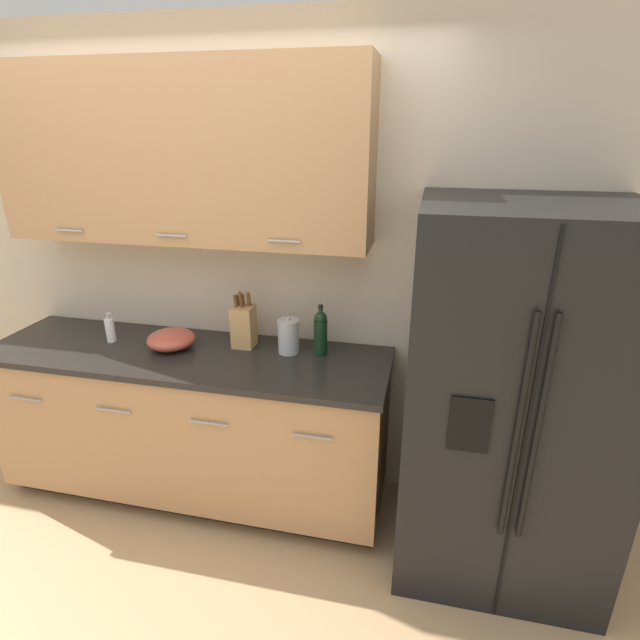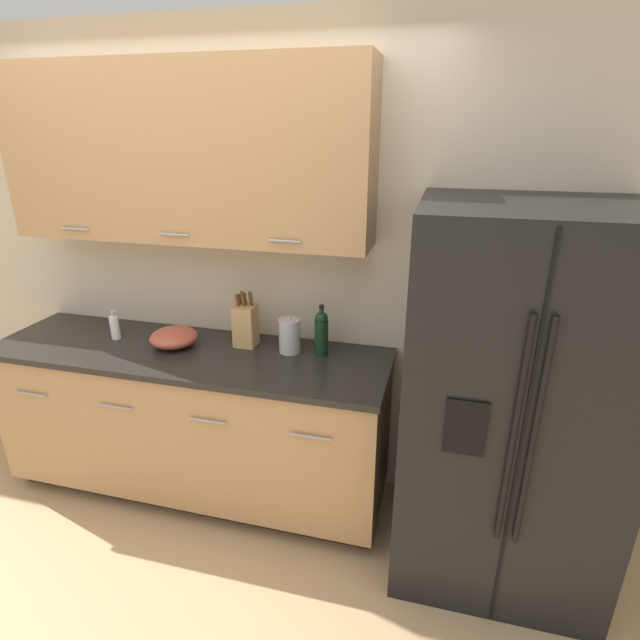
{
  "view_description": "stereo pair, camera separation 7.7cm",
  "coord_description": "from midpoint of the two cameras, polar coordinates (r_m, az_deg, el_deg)",
  "views": [
    {
      "loc": [
        1.18,
        -1.25,
        2.08
      ],
      "look_at": [
        0.67,
        0.99,
        1.18
      ],
      "focal_mm": 28.0,
      "sensor_mm": 36.0,
      "label": 1
    },
    {
      "loc": [
        1.25,
        -1.24,
        2.08
      ],
      "look_at": [
        0.67,
        0.99,
        1.18
      ],
      "focal_mm": 28.0,
      "sensor_mm": 36.0,
      "label": 2
    }
  ],
  "objects": [
    {
      "name": "mixing_bowl",
      "position": [
        2.88,
        -15.64,
        -1.93
      ],
      "size": [
        0.26,
        0.26,
        0.1
      ],
      "color": "#B24C38",
      "rests_on": "counter_unit"
    },
    {
      "name": "wine_bottle",
      "position": [
        2.64,
        1.0,
        -1.4
      ],
      "size": [
        0.07,
        0.07,
        0.28
      ],
      "color": "black",
      "rests_on": "counter_unit"
    },
    {
      "name": "refrigerator",
      "position": [
        2.48,
        21.73,
        -8.74
      ],
      "size": [
        0.93,
        0.83,
        1.79
      ],
      "color": "black",
      "rests_on": "ground_plane"
    },
    {
      "name": "knife_block",
      "position": [
        2.78,
        -7.74,
        -0.55
      ],
      "size": [
        0.12,
        0.11,
        0.33
      ],
      "color": "tan",
      "rests_on": "counter_unit"
    },
    {
      "name": "ground_plane",
      "position": [
        2.71,
        -21.63,
        -30.69
      ],
      "size": [
        14.0,
        14.0,
        0.0
      ],
      "primitive_type": "plane",
      "color": "tan"
    },
    {
      "name": "steel_canister",
      "position": [
        2.69,
        -2.68,
        -1.81
      ],
      "size": [
        0.12,
        0.12,
        0.2
      ],
      "color": "#B7B7BA",
      "rests_on": "counter_unit"
    },
    {
      "name": "soap_dispenser",
      "position": [
        3.08,
        -21.75,
        -0.75
      ],
      "size": [
        0.06,
        0.05,
        0.17
      ],
      "color": "white",
      "rests_on": "counter_unit"
    },
    {
      "name": "counter_unit",
      "position": [
        3.05,
        -13.35,
        -11.1
      ],
      "size": [
        2.23,
        0.64,
        0.93
      ],
      "color": "black",
      "rests_on": "ground_plane"
    },
    {
      "name": "wall_back",
      "position": [
        2.88,
        -11.38,
        9.15
      ],
      "size": [
        10.0,
        0.39,
        2.6
      ],
      "color": "beige",
      "rests_on": "ground_plane"
    }
  ]
}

